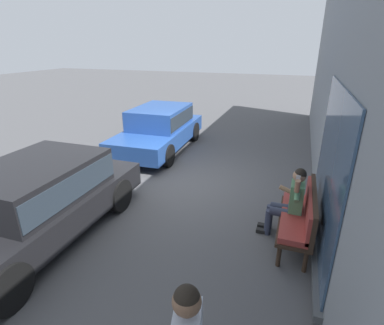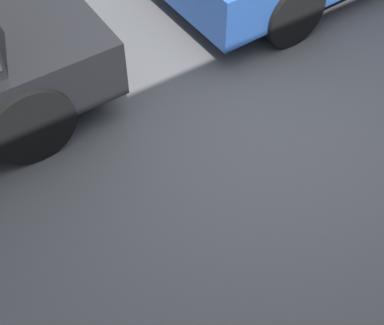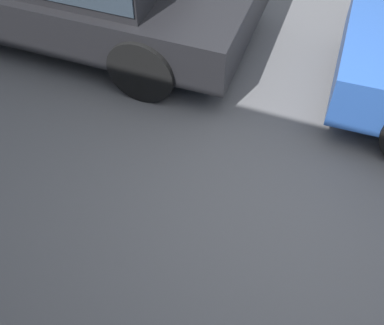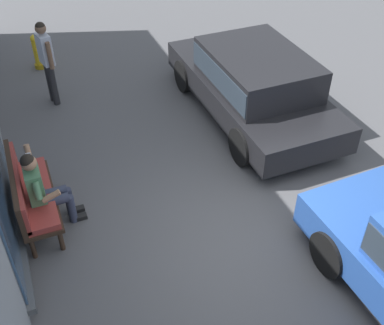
% 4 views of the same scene
% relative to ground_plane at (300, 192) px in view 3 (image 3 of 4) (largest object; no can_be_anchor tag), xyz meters
% --- Properties ---
extents(ground_plane, '(60.00, 60.00, 0.00)m').
position_rel_ground_plane_xyz_m(ground_plane, '(0.00, 0.00, 0.00)').
color(ground_plane, '#4C4C4F').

